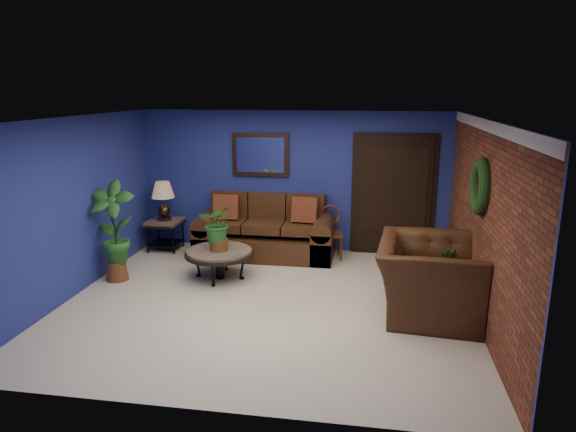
% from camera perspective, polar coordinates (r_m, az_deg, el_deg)
% --- Properties ---
extents(floor, '(5.50, 5.50, 0.00)m').
position_cam_1_polar(floor, '(7.19, -2.35, -9.54)').
color(floor, beige).
rests_on(floor, ground).
extents(wall_back, '(5.50, 0.04, 2.50)m').
position_cam_1_polar(wall_back, '(9.20, 0.67, 3.86)').
color(wall_back, navy).
rests_on(wall_back, ground).
extents(wall_left, '(0.04, 5.00, 2.50)m').
position_cam_1_polar(wall_left, '(7.81, -22.63, 0.93)').
color(wall_left, navy).
rests_on(wall_left, ground).
extents(wall_right_brick, '(0.04, 5.00, 2.50)m').
position_cam_1_polar(wall_right_brick, '(6.81, 20.86, -0.72)').
color(wall_right_brick, brown).
rests_on(wall_right_brick, ground).
extents(ceiling, '(5.50, 5.00, 0.02)m').
position_cam_1_polar(ceiling, '(6.61, -2.57, 10.76)').
color(ceiling, white).
rests_on(ceiling, wall_back).
extents(crown_molding, '(0.03, 5.00, 0.14)m').
position_cam_1_polar(crown_molding, '(6.62, 21.50, 9.22)').
color(crown_molding, white).
rests_on(crown_molding, wall_right_brick).
extents(wall_mirror, '(1.02, 0.06, 0.77)m').
position_cam_1_polar(wall_mirror, '(9.20, -3.08, 6.80)').
color(wall_mirror, '#442917').
rests_on(wall_mirror, wall_back).
extents(closet_door, '(1.44, 0.06, 2.18)m').
position_cam_1_polar(closet_door, '(9.12, 11.59, 2.20)').
color(closet_door, black).
rests_on(closet_door, wall_back).
extents(wreath, '(0.16, 0.72, 0.72)m').
position_cam_1_polar(wreath, '(6.75, 20.61, 3.10)').
color(wreath, black).
rests_on(wreath, wall_right_brick).
extents(sofa, '(2.38, 1.03, 1.07)m').
position_cam_1_polar(sofa, '(9.09, -2.42, -2.11)').
color(sofa, '#402512').
rests_on(sofa, ground).
extents(coffee_table, '(1.06, 1.06, 0.46)m').
position_cam_1_polar(coffee_table, '(7.99, -7.64, -4.16)').
color(coffee_table, '#494440').
rests_on(coffee_table, ground).
extents(end_table, '(0.61, 0.61, 0.56)m').
position_cam_1_polar(end_table, '(9.57, -13.50, -1.19)').
color(end_table, '#494440').
rests_on(end_table, ground).
extents(table_lamp, '(0.41, 0.41, 0.68)m').
position_cam_1_polar(table_lamp, '(9.44, -13.70, 2.14)').
color(table_lamp, '#442917').
rests_on(table_lamp, end_table).
extents(side_chair, '(0.45, 0.45, 0.91)m').
position_cam_1_polar(side_chair, '(8.92, 4.74, -1.39)').
color(side_chair, '#573319').
rests_on(side_chair, ground).
extents(armchair, '(1.44, 1.61, 0.97)m').
position_cam_1_polar(armchair, '(6.93, 15.43, -6.67)').
color(armchair, '#402512').
rests_on(armchair, ground).
extents(coffee_plant, '(0.59, 0.53, 0.73)m').
position_cam_1_polar(coffee_plant, '(7.86, -7.75, -0.98)').
color(coffee_plant, brown).
rests_on(coffee_plant, coffee_table).
extents(floor_plant, '(0.39, 0.32, 0.82)m').
position_cam_1_polar(floor_plant, '(7.25, 16.75, -6.34)').
color(floor_plant, brown).
rests_on(floor_plant, ground).
extents(tall_plant, '(0.72, 0.52, 1.55)m').
position_cam_1_polar(tall_plant, '(8.16, -18.84, -1.19)').
color(tall_plant, brown).
rests_on(tall_plant, ground).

